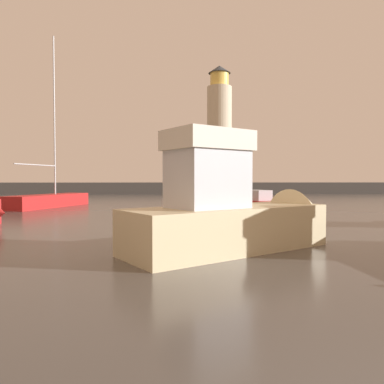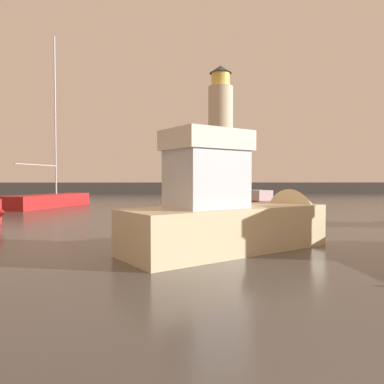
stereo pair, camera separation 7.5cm
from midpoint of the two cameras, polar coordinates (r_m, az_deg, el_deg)
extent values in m
plane|color=#4C4742|center=(29.43, 1.68, -2.27)|extent=(220.00, 220.00, 0.00)
cube|color=#423F3D|center=(56.69, -0.55, 0.61)|extent=(67.18, 5.51, 1.71)
cylinder|color=beige|center=(57.52, 4.47, 8.82)|extent=(3.80, 3.80, 14.70)
cylinder|color=#F2CC59|center=(59.12, 4.49, 16.91)|extent=(2.85, 2.85, 2.06)
cone|color=#33383D|center=(59.56, 4.50, 18.41)|extent=(3.42, 3.42, 1.18)
cube|color=#B21E1E|center=(24.73, 11.31, -2.22)|extent=(3.08, 4.97, 0.76)
cone|color=#B21E1E|center=(22.48, 15.15, -2.56)|extent=(1.99, 1.93, 1.59)
cube|color=silver|center=(25.29, 10.45, -0.48)|extent=(1.58, 2.00, 0.69)
cube|color=beige|center=(11.29, 5.72, -5.64)|extent=(6.74, 5.38, 1.33)
cone|color=beige|center=(14.06, 17.68, -3.96)|extent=(2.89, 2.93, 2.18)
cube|color=silver|center=(10.68, 2.44, 1.97)|extent=(2.59, 2.45, 1.66)
cube|color=silver|center=(10.74, 2.45, 7.95)|extent=(2.85, 2.69, 0.58)
cube|color=#B21E1E|center=(30.90, -21.12, -1.27)|extent=(4.55, 8.29, 0.99)
cylinder|color=#B7B7BC|center=(31.92, -20.37, 11.03)|extent=(0.12, 0.12, 12.55)
cylinder|color=#B7B7BC|center=(29.77, -22.84, 3.89)|extent=(1.55, 4.23, 0.09)
camera|label=1|loc=(0.04, -89.87, 0.00)|focal=34.41mm
camera|label=2|loc=(0.04, 90.13, 0.00)|focal=34.41mm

